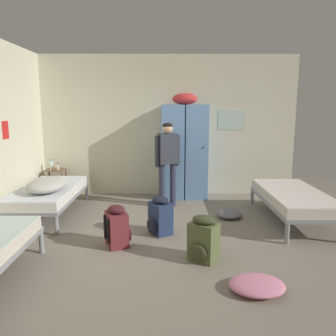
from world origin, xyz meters
The scene contains 15 objects.
ground_plane centered at (0.00, 0.00, 0.00)m, with size 8.18×8.18×0.00m, color gray.
room_backdrop centered at (-1.24, 1.28, 1.42)m, with size 5.24×4.91×2.84m.
locker_bank centered at (0.34, 2.14, 0.97)m, with size 0.90×0.55×2.07m.
shelf_unit centered at (-2.26, 2.17, 0.35)m, with size 0.38×0.30×0.57m.
bed_left_rear centered at (-2.01, 1.02, 0.38)m, with size 0.90×1.90×0.49m.
bed_right centered at (2.01, 0.70, 0.38)m, with size 0.90×1.90×0.49m.
bedding_heap centered at (-1.91, 0.73, 0.60)m, with size 0.59×0.85×0.21m.
person_traveler centered at (0.00, 1.54, 0.92)m, with size 0.46×0.30×1.53m.
water_bottle centered at (-2.34, 2.19, 0.66)m, with size 0.07×0.07×0.20m.
lotion_bottle centered at (-2.19, 2.13, 0.63)m, with size 0.05×0.05×0.14m.
backpack_maroon centered at (-0.66, -0.27, 0.26)m, with size 0.40×0.39×0.55m.
backpack_navy centered at (-0.12, 0.16, 0.26)m, with size 0.41×0.40×0.55m.
backpack_olive centered at (0.41, -0.69, 0.26)m, with size 0.41×0.42×0.55m.
clothes_pile_pink centered at (0.88, -1.38, 0.06)m, with size 0.56×0.46×0.12m.
clothes_pile_grey centered at (1.02, 0.87, 0.06)m, with size 0.42×0.44×0.13m.
Camera 1 is at (-0.03, -4.42, 1.80)m, focal length 35.60 mm.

